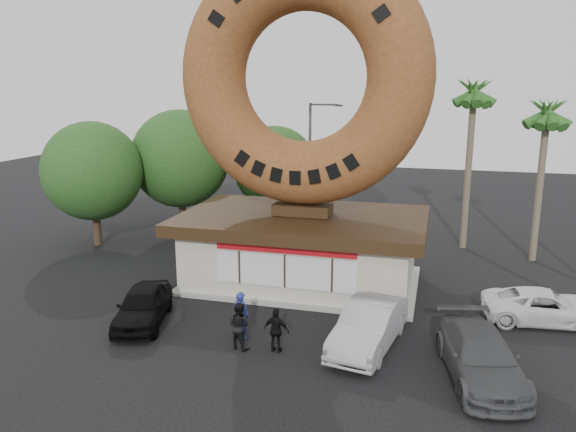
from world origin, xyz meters
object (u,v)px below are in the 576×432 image
at_px(person_right, 276,330).
at_px(car_silver, 369,326).
at_px(giant_donut, 304,78).
at_px(street_lamp, 312,160).
at_px(car_grey, 481,356).
at_px(person_center, 239,326).
at_px(car_black, 143,306).
at_px(car_white, 545,307).
at_px(donut_shop, 302,246).
at_px(person_left, 241,315).

xyz_separation_m(person_right, car_silver, (3.05, 1.23, -0.00)).
relative_size(giant_donut, street_lamp, 1.40).
bearing_deg(street_lamp, car_grey, -61.18).
height_order(person_center, car_black, person_center).
bearing_deg(car_white, car_silver, 115.27).
height_order(donut_shop, car_black, donut_shop).
xyz_separation_m(person_right, car_grey, (6.76, -0.02, -0.06)).
bearing_deg(person_left, car_white, -141.36).
xyz_separation_m(car_grey, car_white, (2.70, 5.18, -0.09)).
relative_size(car_black, car_grey, 0.83).
distance_m(person_left, person_right, 1.72).
bearing_deg(car_silver, giant_donut, 133.03).
distance_m(giant_donut, person_right, 11.20).
relative_size(giant_donut, person_right, 6.98).
distance_m(street_lamp, person_left, 16.83).
xyz_separation_m(person_center, car_silver, (4.40, 1.32, -0.06)).
distance_m(person_center, person_right, 1.36).
bearing_deg(car_black, person_left, -18.65).
distance_m(donut_shop, giant_donut, 7.64).
relative_size(person_right, car_black, 0.38).
xyz_separation_m(giant_donut, person_right, (0.82, -7.12, -8.60)).
bearing_deg(car_silver, car_grey, -8.90).
height_order(person_left, person_center, person_left).
height_order(person_center, person_right, person_center).
bearing_deg(giant_donut, car_white, -10.77).
distance_m(donut_shop, car_black, 7.93).
xyz_separation_m(car_black, car_grey, (12.47, -0.97, 0.02)).
height_order(donut_shop, car_white, donut_shop).
xyz_separation_m(person_left, person_right, (1.56, -0.72, -0.09)).
xyz_separation_m(person_left, car_black, (-4.15, 0.24, -0.17)).
bearing_deg(person_left, car_black, 13.37).
bearing_deg(car_white, person_center, 109.63).
xyz_separation_m(street_lamp, car_white, (12.13, -11.96, -3.83)).
height_order(street_lamp, person_right, street_lamp).
bearing_deg(car_grey, donut_shop, 124.62).
height_order(donut_shop, street_lamp, street_lamp).
height_order(giant_donut, person_center, giant_donut).
bearing_deg(car_silver, street_lamp, 119.53).
xyz_separation_m(street_lamp, car_silver, (5.73, -15.89, -3.68)).
height_order(person_left, person_right, person_left).
height_order(car_silver, car_white, car_silver).
relative_size(street_lamp, person_right, 4.98).
height_order(street_lamp, car_grey, street_lamp).
relative_size(donut_shop, car_white, 2.38).
distance_m(person_center, car_black, 4.49).
distance_m(person_right, car_white, 10.78).
distance_m(street_lamp, car_grey, 19.92).
xyz_separation_m(donut_shop, person_right, (0.82, -7.11, -0.96)).
bearing_deg(car_black, car_grey, -19.82).
relative_size(person_left, car_black, 0.42).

